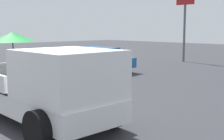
# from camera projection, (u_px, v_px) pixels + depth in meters

# --- Properties ---
(ground_plane) EXTENTS (80.00, 80.00, 0.00)m
(ground_plane) POSITION_uv_depth(u_px,v_px,m) (38.00, 120.00, 7.99)
(ground_plane) COLOR #38383D
(pickup_truck_main) EXTENTS (5.06, 2.27, 2.26)m
(pickup_truck_main) POSITION_uv_depth(u_px,v_px,m) (45.00, 85.00, 7.57)
(pickup_truck_main) COLOR black
(pickup_truck_main) RESTS_ON ground
(parked_sedan_near) EXTENTS (4.55, 2.56, 1.33)m
(parked_sedan_near) POSITION_uv_depth(u_px,v_px,m) (95.00, 58.00, 16.98)
(parked_sedan_near) COLOR black
(parked_sedan_near) RESTS_ON ground
(motel_sign) EXTENTS (1.40, 0.16, 4.91)m
(motel_sign) POSITION_uv_depth(u_px,v_px,m) (185.00, 13.00, 21.70)
(motel_sign) COLOR #59595B
(motel_sign) RESTS_ON ground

